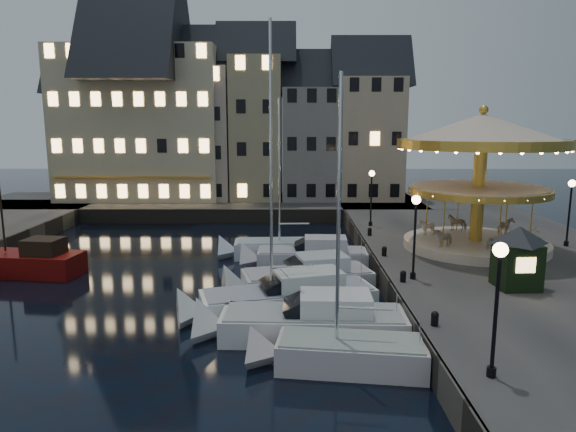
{
  "coord_description": "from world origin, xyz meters",
  "views": [
    {
      "loc": [
        1.08,
        -23.44,
        8.82
      ],
      "look_at": [
        1.0,
        8.0,
        3.2
      ],
      "focal_mm": 32.0,
      "sensor_mm": 36.0,
      "label": 1
    }
  ],
  "objects_px": {
    "red_fishing_boat": "(25,263)",
    "streetlamp_b": "(415,225)",
    "motorboat_b": "(303,323)",
    "carousel": "(481,156)",
    "streetlamp_c": "(371,190)",
    "streetlamp_a": "(497,291)",
    "motorboat_e": "(306,257)",
    "ticket_kiosk": "(518,246)",
    "motorboat_c": "(281,299)",
    "bollard_d": "(370,231)",
    "bollard_c": "(384,251)",
    "motorboat_a": "(335,354)",
    "bollard_a": "(435,318)",
    "bollard_b": "(403,276)",
    "motorboat_f": "(282,249)",
    "motorboat_d": "(300,280)",
    "streetlamp_d": "(570,203)"
  },
  "relations": [
    {
      "from": "streetlamp_c",
      "to": "bollard_d",
      "type": "relative_size",
      "value": 7.32
    },
    {
      "from": "streetlamp_d",
      "to": "motorboat_a",
      "type": "height_order",
      "value": "motorboat_a"
    },
    {
      "from": "bollard_d",
      "to": "motorboat_f",
      "type": "relative_size",
      "value": 0.05
    },
    {
      "from": "motorboat_a",
      "to": "red_fishing_boat",
      "type": "height_order",
      "value": "motorboat_a"
    },
    {
      "from": "bollard_d",
      "to": "motorboat_d",
      "type": "relative_size",
      "value": 0.07
    },
    {
      "from": "motorboat_b",
      "to": "bollard_a",
      "type": "bearing_deg",
      "value": -20.41
    },
    {
      "from": "streetlamp_a",
      "to": "bollard_c",
      "type": "bearing_deg",
      "value": 92.37
    },
    {
      "from": "bollard_c",
      "to": "motorboat_b",
      "type": "distance_m",
      "value": 10.01
    },
    {
      "from": "motorboat_f",
      "to": "red_fishing_boat",
      "type": "distance_m",
      "value": 15.83
    },
    {
      "from": "red_fishing_boat",
      "to": "streetlamp_b",
      "type": "bearing_deg",
      "value": -13.08
    },
    {
      "from": "motorboat_e",
      "to": "motorboat_c",
      "type": "bearing_deg",
      "value": -100.33
    },
    {
      "from": "streetlamp_b",
      "to": "ticket_kiosk",
      "type": "distance_m",
      "value": 4.72
    },
    {
      "from": "motorboat_d",
      "to": "red_fishing_boat",
      "type": "xyz_separation_m",
      "value": [
        -16.35,
        3.17,
        0.05
      ]
    },
    {
      "from": "streetlamp_a",
      "to": "bollard_a",
      "type": "xyz_separation_m",
      "value": [
        -0.6,
        4.0,
        -2.41
      ]
    },
    {
      "from": "streetlamp_b",
      "to": "bollard_c",
      "type": "bearing_deg",
      "value": 97.59
    },
    {
      "from": "streetlamp_a",
      "to": "motorboat_e",
      "type": "bearing_deg",
      "value": 107.04
    },
    {
      "from": "bollard_a",
      "to": "ticket_kiosk",
      "type": "height_order",
      "value": "ticket_kiosk"
    },
    {
      "from": "bollard_a",
      "to": "bollard_b",
      "type": "relative_size",
      "value": 1.0
    },
    {
      "from": "streetlamp_b",
      "to": "motorboat_a",
      "type": "distance_m",
      "value": 8.89
    },
    {
      "from": "motorboat_a",
      "to": "streetlamp_a",
      "type": "bearing_deg",
      "value": -35.19
    },
    {
      "from": "streetlamp_b",
      "to": "ticket_kiosk",
      "type": "relative_size",
      "value": 1.25
    },
    {
      "from": "motorboat_c",
      "to": "motorboat_d",
      "type": "bearing_deg",
      "value": 73.07
    },
    {
      "from": "motorboat_b",
      "to": "carousel",
      "type": "distance_m",
      "value": 16.35
    },
    {
      "from": "motorboat_e",
      "to": "motorboat_b",
      "type": "bearing_deg",
      "value": -92.28
    },
    {
      "from": "bollard_b",
      "to": "motorboat_f",
      "type": "distance_m",
      "value": 11.43
    },
    {
      "from": "bollard_d",
      "to": "red_fishing_boat",
      "type": "distance_m",
      "value": 21.89
    },
    {
      "from": "bollard_a",
      "to": "motorboat_a",
      "type": "bearing_deg",
      "value": -167.16
    },
    {
      "from": "motorboat_c",
      "to": "carousel",
      "type": "xyz_separation_m",
      "value": [
        11.85,
        7.56,
        6.31
      ]
    },
    {
      "from": "streetlamp_c",
      "to": "bollard_c",
      "type": "relative_size",
      "value": 7.32
    },
    {
      "from": "bollard_a",
      "to": "motorboat_a",
      "type": "height_order",
      "value": "motorboat_a"
    },
    {
      "from": "motorboat_b",
      "to": "ticket_kiosk",
      "type": "height_order",
      "value": "ticket_kiosk"
    },
    {
      "from": "motorboat_e",
      "to": "bollard_c",
      "type": "bearing_deg",
      "value": -25.26
    },
    {
      "from": "motorboat_f",
      "to": "streetlamp_d",
      "type": "bearing_deg",
      "value": -6.88
    },
    {
      "from": "motorboat_c",
      "to": "motorboat_f",
      "type": "bearing_deg",
      "value": 90.46
    },
    {
      "from": "bollard_c",
      "to": "motorboat_a",
      "type": "relative_size",
      "value": 0.05
    },
    {
      "from": "streetlamp_b",
      "to": "streetlamp_c",
      "type": "distance_m",
      "value": 13.5
    },
    {
      "from": "motorboat_e",
      "to": "motorboat_d",
      "type": "bearing_deg",
      "value": -95.68
    },
    {
      "from": "motorboat_d",
      "to": "streetlamp_d",
      "type": "bearing_deg",
      "value": 16.77
    },
    {
      "from": "streetlamp_d",
      "to": "motorboat_d",
      "type": "distance_m",
      "value": 17.93
    },
    {
      "from": "motorboat_b",
      "to": "motorboat_e",
      "type": "distance_m",
      "value": 10.8
    },
    {
      "from": "streetlamp_b",
      "to": "motorboat_f",
      "type": "distance_m",
      "value": 11.83
    },
    {
      "from": "bollard_c",
      "to": "motorboat_a",
      "type": "height_order",
      "value": "motorboat_a"
    },
    {
      "from": "motorboat_b",
      "to": "streetlamp_c",
      "type": "bearing_deg",
      "value": 72.64
    },
    {
      "from": "streetlamp_b",
      "to": "bollard_d",
      "type": "relative_size",
      "value": 7.32
    },
    {
      "from": "bollard_c",
      "to": "motorboat_d",
      "type": "xyz_separation_m",
      "value": [
        -4.96,
        -2.58,
        -0.96
      ]
    },
    {
      "from": "motorboat_e",
      "to": "streetlamp_c",
      "type": "bearing_deg",
      "value": 53.47
    },
    {
      "from": "motorboat_a",
      "to": "carousel",
      "type": "xyz_separation_m",
      "value": [
        9.75,
        13.17,
        6.45
      ]
    },
    {
      "from": "streetlamp_a",
      "to": "bollard_a",
      "type": "height_order",
      "value": "streetlamp_a"
    },
    {
      "from": "bollard_a",
      "to": "red_fishing_boat",
      "type": "bearing_deg",
      "value": 152.51
    },
    {
      "from": "bollard_b",
      "to": "motorboat_f",
      "type": "xyz_separation_m",
      "value": [
        -6.02,
        9.66,
        -1.07
      ]
    }
  ]
}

